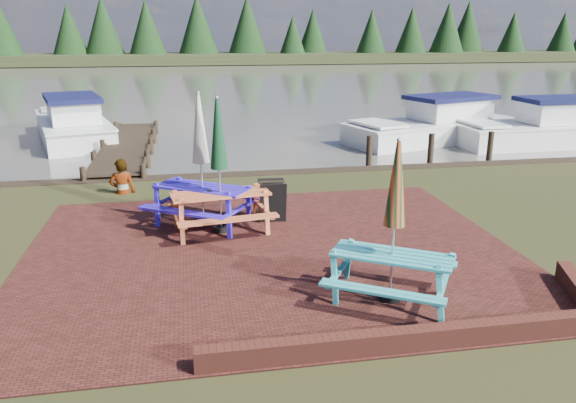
% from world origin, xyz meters
% --- Properties ---
extents(ground, '(120.00, 120.00, 0.00)m').
position_xyz_m(ground, '(0.00, 0.00, 0.00)').
color(ground, black).
rests_on(ground, ground).
extents(paving, '(9.00, 7.50, 0.02)m').
position_xyz_m(paving, '(0.00, 1.00, 0.01)').
color(paving, '#341510').
rests_on(paving, ground).
extents(brick_wall, '(6.21, 1.79, 0.30)m').
position_xyz_m(brick_wall, '(2.15, -2.42, 0.15)').
color(brick_wall, '#4C1E16').
rests_on(brick_wall, ground).
extents(water, '(120.00, 60.00, 0.02)m').
position_xyz_m(water, '(0.00, 37.00, 0.00)').
color(water, '#4C4941').
rests_on(water, ground).
extents(far_treeline, '(120.00, 10.00, 8.10)m').
position_xyz_m(far_treeline, '(0.00, 66.00, 3.28)').
color(far_treeline, black).
rests_on(far_treeline, ground).
extents(picnic_table_teal, '(2.36, 2.29, 2.48)m').
position_xyz_m(picnic_table_teal, '(1.49, -1.22, 0.87)').
color(picnic_table_teal, teal).
rests_on(picnic_table_teal, ground).
extents(picnic_table_red, '(2.19, 2.00, 2.72)m').
position_xyz_m(picnic_table_red, '(-0.84, 2.32, 0.96)').
color(picnic_table_red, '#BE5A30').
rests_on(picnic_table_red, ground).
extents(picnic_table_blue, '(2.64, 2.59, 2.77)m').
position_xyz_m(picnic_table_blue, '(-1.19, 2.80, 0.97)').
color(picnic_table_blue, '#301AC6').
rests_on(picnic_table_blue, ground).
extents(chalkboard, '(0.57, 0.56, 0.91)m').
position_xyz_m(chalkboard, '(0.27, 2.73, 0.47)').
color(chalkboard, black).
rests_on(chalkboard, ground).
extents(jetty, '(1.76, 9.08, 1.00)m').
position_xyz_m(jetty, '(-3.50, 11.28, 0.11)').
color(jetty, black).
rests_on(jetty, ground).
extents(boat_jetty, '(4.14, 7.26, 1.99)m').
position_xyz_m(boat_jetty, '(-5.81, 14.26, 0.40)').
color(boat_jetty, silver).
rests_on(boat_jetty, ground).
extents(boat_near, '(7.48, 4.48, 1.91)m').
position_xyz_m(boat_near, '(8.06, 11.67, 0.38)').
color(boat_near, silver).
rests_on(boat_near, ground).
extents(boat_far, '(6.33, 2.43, 1.95)m').
position_xyz_m(boat_far, '(11.60, 10.15, 0.39)').
color(boat_far, silver).
rests_on(boat_far, ground).
extents(person, '(0.65, 0.43, 1.76)m').
position_xyz_m(person, '(-3.12, 5.58, 0.88)').
color(person, gray).
rests_on(person, ground).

